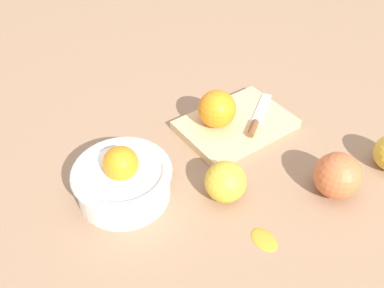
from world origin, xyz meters
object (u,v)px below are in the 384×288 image
(bowl, at_px, (123,179))
(cutting_board, at_px, (236,125))
(knife, at_px, (257,120))
(apple_mid_left, at_px, (225,182))
(apple_front_right_2, at_px, (338,176))
(orange_on_board, at_px, (217,109))

(bowl, bearing_deg, cutting_board, -6.87)
(knife, height_order, apple_mid_left, apple_mid_left)
(bowl, distance_m, apple_mid_left, 0.18)
(apple_front_right_2, distance_m, apple_mid_left, 0.20)
(apple_front_right_2, relative_size, apple_mid_left, 1.13)
(bowl, bearing_deg, apple_front_right_2, -47.06)
(knife, bearing_deg, apple_front_right_2, -104.53)
(apple_front_right_2, bearing_deg, orange_on_board, 91.93)
(bowl, xyz_separation_m, cutting_board, (0.28, -0.03, -0.03))
(knife, bearing_deg, apple_mid_left, -160.23)
(bowl, height_order, apple_front_right_2, bowl)
(apple_front_right_2, bearing_deg, bowl, 132.94)
(orange_on_board, xyz_separation_m, knife, (0.06, -0.06, -0.03))
(bowl, xyz_separation_m, orange_on_board, (0.25, -0.01, 0.02))
(bowl, bearing_deg, apple_mid_left, -49.21)
(bowl, xyz_separation_m, apple_mid_left, (0.12, -0.14, -0.00))
(knife, xyz_separation_m, apple_front_right_2, (-0.05, -0.21, 0.02))
(cutting_board, xyz_separation_m, orange_on_board, (-0.03, 0.03, 0.05))
(cutting_board, relative_size, apple_front_right_2, 2.73)
(knife, bearing_deg, orange_on_board, 137.64)
(orange_on_board, bearing_deg, knife, -42.36)
(bowl, distance_m, orange_on_board, 0.25)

